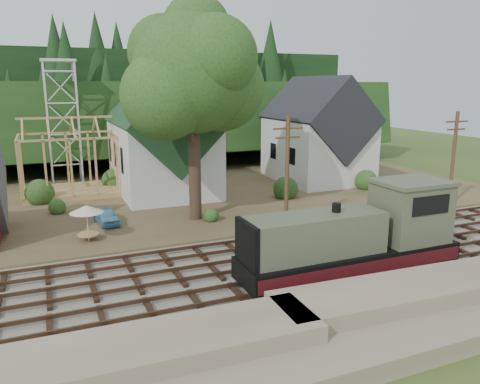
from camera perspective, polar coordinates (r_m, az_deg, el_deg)
name	(u,v)px	position (r m, az deg, el deg)	size (l,w,h in m)	color
ground	(217,276)	(25.58, -2.84, -10.14)	(140.00, 140.00, 0.00)	#384C1E
embankment	(295,359)	(18.72, 6.71, -19.54)	(64.00, 5.00, 1.60)	#7F7259
railroad_bed	(217,274)	(25.55, -2.85, -9.98)	(64.00, 11.00, 0.16)	#726B5B
village_flat	(147,199)	(42.09, -11.32, -0.87)	(64.00, 26.00, 0.30)	brown
hillside	(109,161)	(65.40, -15.65, 3.66)	(70.00, 28.00, 8.00)	#1E3F19
ridge	(96,147)	(81.15, -17.16, 5.29)	(80.00, 20.00, 12.00)	black
church	(162,139)	(43.26, -9.47, 6.35)	(8.40, 15.17, 13.00)	silver
farmhouse	(317,136)	(48.93, 9.39, 6.73)	(8.40, 10.80, 10.60)	silver
timber_frame	(69,162)	(44.69, -20.12, 3.47)	(8.20, 6.20, 6.99)	tan
lattice_tower	(60,85)	(50.17, -21.13, 12.12)	(3.20, 3.20, 12.12)	silver
big_tree	(195,82)	(33.78, -5.55, 13.22)	(10.90, 8.40, 14.70)	#38281E
telegraph_pole_near	(287,172)	(31.70, 5.75, 2.39)	(2.20, 0.28, 8.00)	#4C331E
telegraph_pole_far	(453,159)	(40.99, 24.54, 3.68)	(2.20, 0.28, 8.00)	#4C331E
locomotive	(358,238)	(25.47, 14.24, -5.50)	(12.10, 3.03, 4.84)	black
car_blue	(106,216)	(34.83, -15.98, -2.79)	(1.36, 3.37, 1.15)	#63ABD5
car_red	(312,174)	(49.77, 8.72, 2.22)	(1.91, 4.15, 1.15)	red
patio_set	(86,211)	(31.02, -18.21, -2.17)	(2.09, 2.09, 2.33)	silver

